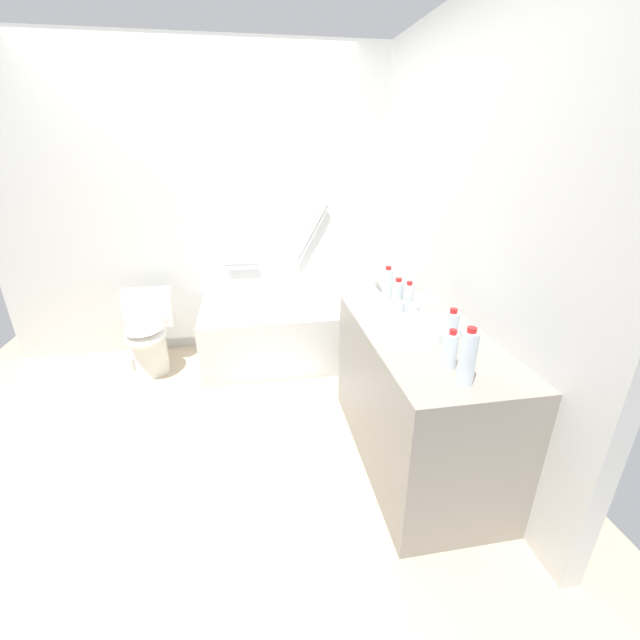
% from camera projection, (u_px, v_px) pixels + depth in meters
% --- Properties ---
extents(ground_plane, '(4.08, 4.08, 0.00)m').
position_uv_depth(ground_plane, '(213.00, 422.00, 2.82)').
color(ground_plane, '#C1AD8E').
extents(wall_back_tiled, '(3.48, 0.10, 2.52)m').
position_uv_depth(wall_back_tiled, '(208.00, 209.00, 3.51)').
color(wall_back_tiled, silver).
rests_on(wall_back_tiled, ground_plane).
extents(wall_right_mirror, '(0.10, 2.89, 2.52)m').
position_uv_depth(wall_right_mirror, '(452.00, 231.00, 2.58)').
color(wall_right_mirror, silver).
rests_on(wall_right_mirror, ground_plane).
extents(bathtub, '(1.61, 0.78, 1.28)m').
position_uv_depth(bathtub, '(297.00, 329.00, 3.60)').
color(bathtub, silver).
rests_on(bathtub, ground_plane).
extents(toilet, '(0.39, 0.53, 0.67)m').
position_uv_depth(toilet, '(149.00, 333.00, 3.38)').
color(toilet, white).
rests_on(toilet, ground_plane).
extents(vanity_counter, '(0.63, 1.33, 0.82)m').
position_uv_depth(vanity_counter, '(417.00, 397.00, 2.38)').
color(vanity_counter, gray).
rests_on(vanity_counter, ground_plane).
extents(sink_basin, '(0.33, 0.33, 0.06)m').
position_uv_depth(sink_basin, '(419.00, 329.00, 2.19)').
color(sink_basin, white).
rests_on(sink_basin, vanity_counter).
extents(sink_faucet, '(0.13, 0.15, 0.06)m').
position_uv_depth(sink_faucet, '(452.00, 327.00, 2.22)').
color(sink_faucet, '#AEAEB3').
rests_on(sink_faucet, vanity_counter).
extents(water_bottle_0, '(0.06, 0.06, 0.19)m').
position_uv_depth(water_bottle_0, '(408.00, 298.00, 2.48)').
color(water_bottle_0, silver).
rests_on(water_bottle_0, vanity_counter).
extents(water_bottle_1, '(0.07, 0.07, 0.18)m').
position_uv_depth(water_bottle_1, '(398.00, 294.00, 2.55)').
color(water_bottle_1, silver).
rests_on(water_bottle_1, vanity_counter).
extents(water_bottle_2, '(0.06, 0.06, 0.24)m').
position_uv_depth(water_bottle_2, '(451.00, 334.00, 1.94)').
color(water_bottle_2, silver).
rests_on(water_bottle_2, vanity_counter).
extents(water_bottle_3, '(0.06, 0.06, 0.19)m').
position_uv_depth(water_bottle_3, '(451.00, 350.00, 1.84)').
color(water_bottle_3, silver).
rests_on(water_bottle_3, vanity_counter).
extents(water_bottle_4, '(0.07, 0.07, 0.22)m').
position_uv_depth(water_bottle_4, '(387.00, 284.00, 2.68)').
color(water_bottle_4, silver).
rests_on(water_bottle_4, vanity_counter).
extents(water_bottle_5, '(0.07, 0.07, 0.26)m').
position_uv_depth(water_bottle_5, '(468.00, 357.00, 1.70)').
color(water_bottle_5, silver).
rests_on(water_bottle_5, vanity_counter).
extents(drinking_glass_0, '(0.07, 0.07, 0.08)m').
position_uv_depth(drinking_glass_0, '(399.00, 309.00, 2.43)').
color(drinking_glass_0, white).
rests_on(drinking_glass_0, vanity_counter).
extents(drinking_glass_1, '(0.07, 0.07, 0.09)m').
position_uv_depth(drinking_glass_1, '(413.00, 312.00, 2.38)').
color(drinking_glass_1, white).
rests_on(drinking_glass_1, vanity_counter).
extents(bath_mat, '(0.67, 0.41, 0.01)m').
position_uv_depth(bath_mat, '(283.00, 397.00, 3.10)').
color(bath_mat, white).
rests_on(bath_mat, ground_plane).
extents(toilet_paper_roll, '(0.11, 0.11, 0.12)m').
position_uv_depth(toilet_paper_roll, '(128.00, 364.00, 3.46)').
color(toilet_paper_roll, white).
rests_on(toilet_paper_roll, ground_plane).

